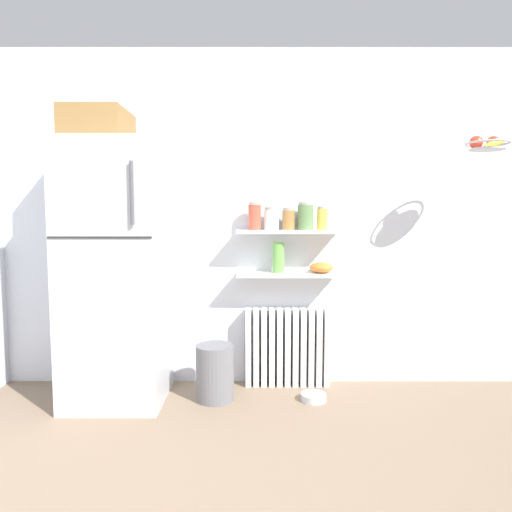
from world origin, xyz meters
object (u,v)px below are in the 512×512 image
object	(u,v)px
storage_jar_2	(290,219)
storage_jar_3	(307,216)
storage_jar_0	(256,216)
pet_food_bowl	(315,397)
storage_jar_4	(324,218)
radiator	(289,347)
refrigerator	(118,266)
storage_jar_1	(273,219)
trash_bin	(217,372)
shelf_bowl	(323,268)
vase	(280,258)
hanging_fruit_basket	(489,144)

from	to	relation	value
storage_jar_2	storage_jar_3	distance (m)	0.13
storage_jar_0	pet_food_bowl	world-z (taller)	storage_jar_0
storage_jar_0	storage_jar_4	size ratio (longest dim) A/B	1.17
radiator	refrigerator	bearing A→B (deg)	-168.17
storage_jar_1	trash_bin	size ratio (longest dim) A/B	0.43
refrigerator	storage_jar_1	bearing A→B (deg)	11.68
radiator	storage_jar_2	size ratio (longest dim) A/B	3.92
storage_jar_1	shelf_bowl	xyz separation A→B (m)	(0.38, 0.00, -0.37)
shelf_bowl	trash_bin	xyz separation A→B (m)	(-0.80, -0.26, -0.73)
radiator	storage_jar_0	distance (m)	1.05
radiator	storage_jar_1	distance (m)	1.01
radiator	pet_food_bowl	world-z (taller)	radiator
refrigerator	storage_jar_0	bearing A→B (deg)	13.14
refrigerator	vase	bearing A→B (deg)	11.16
vase	trash_bin	xyz separation A→B (m)	(-0.47, -0.26, -0.81)
storage_jar_2	vase	world-z (taller)	storage_jar_2
storage_jar_4	trash_bin	xyz separation A→B (m)	(-0.80, -0.26, -1.11)
storage_jar_3	storage_jar_4	world-z (taller)	storage_jar_3
radiator	trash_bin	xyz separation A→B (m)	(-0.54, -0.29, -0.10)
vase	pet_food_bowl	bearing A→B (deg)	-48.83
trash_bin	storage_jar_3	bearing A→B (deg)	21.18
storage_jar_0	trash_bin	distance (m)	1.19
storage_jar_1	hanging_fruit_basket	world-z (taller)	hanging_fruit_basket
storage_jar_1	pet_food_bowl	distance (m)	1.35
storage_jar_4	storage_jar_1	bearing A→B (deg)	180.00
storage_jar_2	storage_jar_4	world-z (taller)	storage_jar_4
vase	storage_jar_3	bearing A→B (deg)	-0.00
storage_jar_0	shelf_bowl	world-z (taller)	storage_jar_0
radiator	storage_jar_0	size ratio (longest dim) A/B	3.13
storage_jar_1	storage_jar_2	distance (m)	0.13
storage_jar_4	pet_food_bowl	size ratio (longest dim) A/B	0.96
storage_jar_2	storage_jar_1	bearing A→B (deg)	180.00
storage_jar_4	hanging_fruit_basket	xyz separation A→B (m)	(1.06, -0.34, 0.51)
storage_jar_2	hanging_fruit_basket	xyz separation A→B (m)	(1.32, -0.34, 0.51)
storage_jar_1	hanging_fruit_basket	xyz separation A→B (m)	(1.44, -0.34, 0.51)
radiator	trash_bin	world-z (taller)	radiator
storage_jar_2	trash_bin	xyz separation A→B (m)	(-0.54, -0.26, -1.10)
storage_jar_1	vase	bearing A→B (deg)	0.00
storage_jar_4	vase	xyz separation A→B (m)	(-0.33, 0.00, -0.30)
shelf_bowl	storage_jar_2	bearing A→B (deg)	180.00
storage_jar_3	pet_food_bowl	distance (m)	1.33
storage_jar_0	storage_jar_2	size ratio (longest dim) A/B	1.25
shelf_bowl	trash_bin	bearing A→B (deg)	-161.92
shelf_bowl	trash_bin	distance (m)	1.11
storage_jar_0	trash_bin	size ratio (longest dim) A/B	0.52
vase	refrigerator	bearing A→B (deg)	-168.84
refrigerator	storage_jar_3	size ratio (longest dim) A/B	9.87
vase	radiator	bearing A→B (deg)	21.87
storage_jar_0	vase	size ratio (longest dim) A/B	0.89
pet_food_bowl	hanging_fruit_basket	world-z (taller)	hanging_fruit_basket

